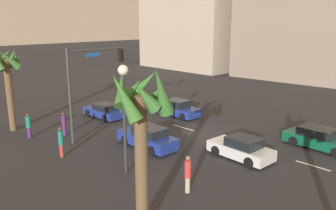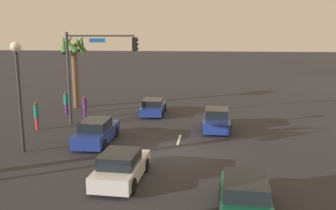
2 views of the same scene
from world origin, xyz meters
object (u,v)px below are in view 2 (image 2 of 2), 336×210
at_px(car_0, 97,132).
at_px(car_2, 217,120).
at_px(car_1, 153,107).
at_px(streetlamp, 18,76).
at_px(car_3, 245,200).
at_px(traffic_signal, 91,63).
at_px(pedestrian_3, 36,115).
at_px(pedestrian_1, 66,102).
at_px(pedestrian_2, 85,106).
at_px(car_5, 121,167).
at_px(palm_tree_2, 74,55).

bearing_deg(car_0, car_2, -61.12).
distance_m(car_1, streetlamp, 12.35).
relative_size(car_3, traffic_signal, 0.71).
xyz_separation_m(streetlamp, pedestrian_3, (4.63, 1.45, -3.21)).
bearing_deg(streetlamp, car_2, -60.27).
bearing_deg(car_3, car_0, 44.57).
bearing_deg(car_1, streetlamp, 151.35).
xyz_separation_m(car_1, car_2, (-4.24, -5.04, 0.06)).
height_order(pedestrian_1, pedestrian_2, pedestrian_1).
relative_size(car_5, pedestrian_1, 2.23).
xyz_separation_m(car_1, pedestrian_2, (-2.09, 4.97, 0.36)).
relative_size(car_0, car_2, 1.11).
bearing_deg(streetlamp, pedestrian_1, 8.00).
distance_m(traffic_signal, streetlamp, 6.77).
xyz_separation_m(pedestrian_3, palm_tree_2, (7.63, 0.06, 3.57)).
relative_size(car_0, palm_tree_2, 0.69).
height_order(car_1, palm_tree_2, palm_tree_2).
xyz_separation_m(car_1, car_5, (-13.68, -0.70, 0.05)).
distance_m(car_0, car_2, 8.19).
distance_m(traffic_signal, pedestrian_3, 5.12).
distance_m(car_0, palm_tree_2, 11.96).
bearing_deg(car_0, traffic_signal, 20.23).
bearing_deg(palm_tree_2, pedestrian_2, -151.29).
bearing_deg(palm_tree_2, car_3, -144.44).
distance_m(car_2, traffic_signal, 9.56).
distance_m(car_2, palm_tree_2, 14.22).
distance_m(car_0, car_1, 8.48).
xyz_separation_m(car_1, pedestrian_3, (-5.72, 7.10, 0.46)).
height_order(car_3, pedestrian_1, pedestrian_1).
distance_m(traffic_signal, pedestrian_2, 4.10).
relative_size(car_2, palm_tree_2, 0.62).
height_order(car_1, traffic_signal, traffic_signal).
xyz_separation_m(car_3, palm_tree_2, (18.27, 13.06, 3.98)).
relative_size(car_3, palm_tree_2, 0.73).
bearing_deg(car_3, streetlamp, 62.51).
bearing_deg(pedestrian_1, traffic_signal, -133.81).
height_order(car_1, car_2, car_2).
relative_size(car_5, streetlamp, 0.68).
bearing_deg(car_5, palm_tree_2, 26.75).
relative_size(pedestrian_1, palm_tree_2, 0.29).
xyz_separation_m(traffic_signal, pedestrian_3, (-1.86, 3.36, -3.38)).
relative_size(streetlamp, pedestrian_3, 3.13).
xyz_separation_m(car_3, pedestrian_2, (14.28, 10.87, 0.31)).
bearing_deg(streetlamp, car_0, -58.59).
height_order(car_1, pedestrian_1, pedestrian_1).
relative_size(pedestrian_1, pedestrian_3, 0.95).
relative_size(car_1, car_3, 0.87).
distance_m(car_5, palm_tree_2, 17.91).
height_order(car_0, car_2, car_0).
relative_size(car_0, car_5, 1.08).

